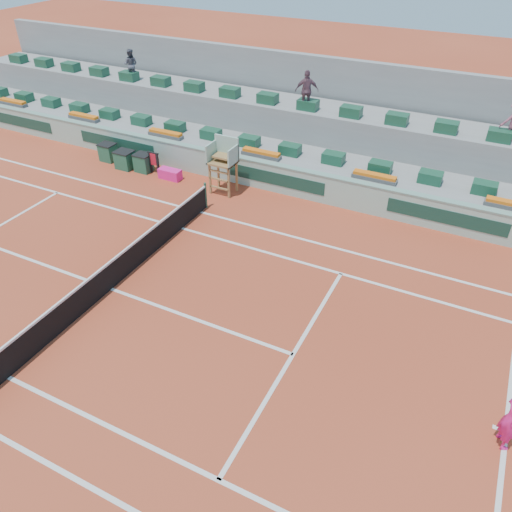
% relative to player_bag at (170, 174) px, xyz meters
% --- Properties ---
extents(ground, '(90.00, 90.00, 0.00)m').
position_rel_player_bag_xyz_m(ground, '(2.79, -7.42, -0.23)').
color(ground, '#99351D').
rests_on(ground, ground).
extents(seating_tier_lower, '(36.00, 4.00, 1.20)m').
position_rel_player_bag_xyz_m(seating_tier_lower, '(2.79, 3.28, 0.37)').
color(seating_tier_lower, gray).
rests_on(seating_tier_lower, ground).
extents(seating_tier_upper, '(36.00, 2.40, 2.60)m').
position_rel_player_bag_xyz_m(seating_tier_upper, '(2.79, 4.88, 1.07)').
color(seating_tier_upper, gray).
rests_on(seating_tier_upper, ground).
extents(stadium_back_wall, '(36.00, 0.40, 4.40)m').
position_rel_player_bag_xyz_m(stadium_back_wall, '(2.79, 6.48, 1.97)').
color(stadium_back_wall, gray).
rests_on(stadium_back_wall, ground).
extents(player_bag, '(1.03, 0.46, 0.46)m').
position_rel_player_bag_xyz_m(player_bag, '(0.00, 0.00, 0.00)').
color(player_bag, '#F62088').
rests_on(player_bag, ground).
extents(spectator_left, '(0.91, 0.81, 1.55)m').
position_rel_player_bag_xyz_m(spectator_left, '(-5.11, 4.43, 3.14)').
color(spectator_left, '#494B56').
rests_on(spectator_left, seating_tier_upper).
extents(spectator_mid, '(1.10, 0.81, 1.74)m').
position_rel_player_bag_xyz_m(spectator_mid, '(4.73, 4.18, 3.24)').
color(spectator_mid, '#6D4855').
rests_on(spectator_mid, seating_tier_upper).
extents(court_lines, '(23.89, 11.09, 0.01)m').
position_rel_player_bag_xyz_m(court_lines, '(2.79, -7.42, -0.22)').
color(court_lines, silver).
rests_on(court_lines, ground).
extents(tennis_net, '(0.10, 11.97, 1.10)m').
position_rel_player_bag_xyz_m(tennis_net, '(2.79, -7.42, 0.30)').
color(tennis_net, black).
rests_on(tennis_net, ground).
extents(advertising_hoarding, '(36.00, 0.34, 1.26)m').
position_rel_player_bag_xyz_m(advertising_hoarding, '(2.81, 1.08, 0.40)').
color(advertising_hoarding, '#95BBA8').
rests_on(advertising_hoarding, ground).
extents(umpire_chair, '(1.10, 0.90, 2.40)m').
position_rel_player_bag_xyz_m(umpire_chair, '(2.79, 0.08, 1.31)').
color(umpire_chair, olive).
rests_on(umpire_chair, ground).
extents(seat_row_lower, '(32.90, 0.60, 0.44)m').
position_rel_player_bag_xyz_m(seat_row_lower, '(2.79, 2.38, 1.19)').
color(seat_row_lower, '#184830').
rests_on(seat_row_lower, seating_tier_lower).
extents(seat_row_upper, '(32.90, 0.60, 0.44)m').
position_rel_player_bag_xyz_m(seat_row_upper, '(2.79, 4.28, 2.59)').
color(seat_row_upper, '#184830').
rests_on(seat_row_upper, seating_tier_upper).
extents(flower_planters, '(26.80, 0.36, 0.28)m').
position_rel_player_bag_xyz_m(flower_planters, '(1.29, 1.58, 1.10)').
color(flower_planters, '#505050').
rests_on(flower_planters, seating_tier_lower).
extents(drink_cooler_a, '(0.76, 0.66, 0.84)m').
position_rel_player_bag_xyz_m(drink_cooler_a, '(-1.54, 0.11, 0.19)').
color(drink_cooler_a, '#1B5239').
rests_on(drink_cooler_a, ground).
extents(drink_cooler_b, '(0.83, 0.72, 0.84)m').
position_rel_player_bag_xyz_m(drink_cooler_b, '(-2.51, -0.01, 0.19)').
color(drink_cooler_b, '#1B5239').
rests_on(drink_cooler_b, ground).
extents(drink_cooler_c, '(0.76, 0.65, 0.84)m').
position_rel_player_bag_xyz_m(drink_cooler_c, '(-3.77, 0.30, 0.19)').
color(drink_cooler_c, '#1B5239').
rests_on(drink_cooler_c, ground).
extents(towel_rack, '(0.57, 0.09, 1.03)m').
position_rel_player_bag_xyz_m(towel_rack, '(-0.95, 0.15, 0.37)').
color(towel_rack, black).
rests_on(towel_rack, ground).
extents(tennis_player, '(0.63, 0.93, 2.28)m').
position_rel_player_bag_xyz_m(tennis_player, '(14.59, -7.79, 0.64)').
color(tennis_player, '#F62088').
rests_on(tennis_player, ground).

